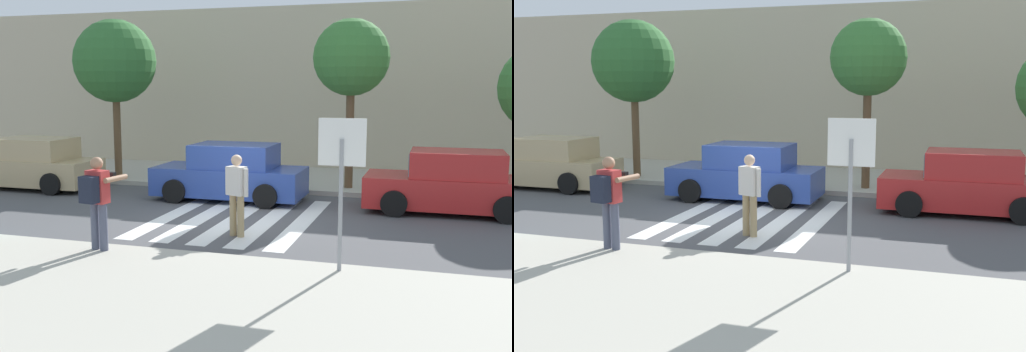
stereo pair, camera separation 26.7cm
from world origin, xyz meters
The scene contains 17 objects.
ground_plane centered at (0.00, 0.00, 0.00)m, with size 120.00×120.00×0.00m, color #4C4C4F.
sidewalk_near centered at (0.00, -6.20, 0.07)m, with size 60.00×6.00×0.14m, color #B2AD9E.
sidewalk_far centered at (0.00, 6.00, 0.07)m, with size 60.00×4.80×0.14m, color #B2AD9E.
building_facade_far centered at (0.00, 10.40, 2.97)m, with size 56.00×4.00×5.94m, color beige.
crosswalk_stripe_0 centered at (-1.60, 0.20, 0.00)m, with size 0.44×5.20×0.01m, color silver.
crosswalk_stripe_1 centered at (-0.80, 0.20, 0.00)m, with size 0.44×5.20×0.01m, color silver.
crosswalk_stripe_2 centered at (0.00, 0.20, 0.00)m, with size 0.44×5.20×0.01m, color silver.
crosswalk_stripe_3 centered at (0.80, 0.20, 0.00)m, with size 0.44×5.20×0.01m, color silver.
crosswalk_stripe_4 centered at (1.60, 0.20, 0.00)m, with size 0.44×5.20×0.01m, color silver.
stop_sign centered at (3.06, -3.55, 1.95)m, with size 0.76×0.08×2.49m.
photographer_with_backpack centered at (-1.37, -3.64, 1.17)m, with size 0.67×0.90×1.72m.
pedestrian_crossing centered at (0.56, -1.43, 0.97)m, with size 0.55×0.35×1.72m.
parked_car_tan centered at (-7.28, 2.30, 0.73)m, with size 4.10×1.92×1.55m.
parked_car_blue centered at (-0.88, 2.30, 0.73)m, with size 4.10×1.92×1.55m.
parked_car_red centered at (4.88, 2.30, 0.73)m, with size 4.10×1.92×1.55m.
street_tree_west centered at (-5.55, 4.37, 3.87)m, with size 2.65×2.65×5.07m.
street_tree_center centered at (2.04, 4.40, 3.88)m, with size 2.19×2.19×4.87m.
Camera 1 is at (4.51, -13.01, 3.17)m, focal length 42.00 mm.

